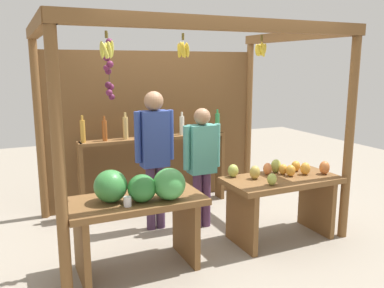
# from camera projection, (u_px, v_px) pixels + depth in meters

# --- Properties ---
(ground_plane) EXTENTS (12.00, 12.00, 0.00)m
(ground_plane) POSITION_uv_depth(u_px,v_px,m) (185.00, 226.00, 4.98)
(ground_plane) COLOR gray
(ground_plane) RESTS_ON ground
(market_stall) EXTENTS (3.21, 2.18, 2.38)m
(market_stall) POSITION_uv_depth(u_px,v_px,m) (169.00, 110.00, 5.13)
(market_stall) COLOR brown
(market_stall) RESTS_ON ground
(fruit_counter_left) EXTENTS (1.30, 0.68, 1.02)m
(fruit_counter_left) POSITION_uv_depth(u_px,v_px,m) (138.00, 205.00, 3.78)
(fruit_counter_left) COLOR brown
(fruit_counter_left) RESTS_ON ground
(fruit_counter_right) EXTENTS (1.30, 0.64, 0.88)m
(fruit_counter_right) POSITION_uv_depth(u_px,v_px,m) (281.00, 191.00, 4.54)
(fruit_counter_right) COLOR brown
(fruit_counter_right) RESTS_ON ground
(bottle_shelf_unit) EXTENTS (2.06, 0.22, 1.35)m
(bottle_shelf_unit) POSITION_uv_depth(u_px,v_px,m) (155.00, 151.00, 5.47)
(bottle_shelf_unit) COLOR brown
(bottle_shelf_unit) RESTS_ON ground
(vendor_man) EXTENTS (0.48, 0.23, 1.66)m
(vendor_man) POSITION_uv_depth(u_px,v_px,m) (155.00, 148.00, 4.72)
(vendor_man) COLOR #472E4B
(vendor_man) RESTS_ON ground
(vendor_woman) EXTENTS (0.48, 0.20, 1.46)m
(vendor_woman) POSITION_uv_depth(u_px,v_px,m) (202.00, 158.00, 4.80)
(vendor_woman) COLOR #512F50
(vendor_woman) RESTS_ON ground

